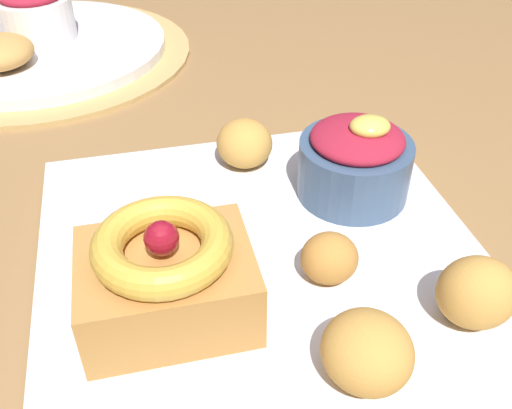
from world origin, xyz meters
The scene contains 11 objects.
dining_table centered at (0.00, 0.00, 0.65)m, with size 1.45×1.05×0.73m.
woven_placemat centered at (-0.22, 0.30, 0.73)m, with size 0.35×0.35×0.01m, color tan.
front_plate centered at (-0.05, -0.11, 0.74)m, with size 0.30×0.30×0.01m, color white.
cake_slice centered at (-0.12, -0.15, 0.77)m, with size 0.10×0.08×0.07m.
berry_ramekin centered at (0.03, -0.06, 0.77)m, with size 0.09×0.09×0.07m.
fritter_front centered at (-0.02, -0.22, 0.76)m, with size 0.05×0.05×0.04m, color gold.
fritter_middle centered at (0.06, -0.20, 0.76)m, with size 0.05×0.04×0.04m, color gold.
fritter_back centered at (-0.02, -0.15, 0.76)m, with size 0.04×0.04×0.03m, color #BC7F38.
fritter_extra centered at (-0.04, 0.00, 0.76)m, with size 0.05×0.05×0.04m, color gold.
back_plate centered at (-0.22, 0.30, 0.74)m, with size 0.30×0.30×0.01m, color white.
back_ramekin centered at (-0.22, 0.31, 0.78)m, with size 0.09×0.09×0.07m.
Camera 1 is at (-0.13, -0.40, 1.02)m, focal length 40.88 mm.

